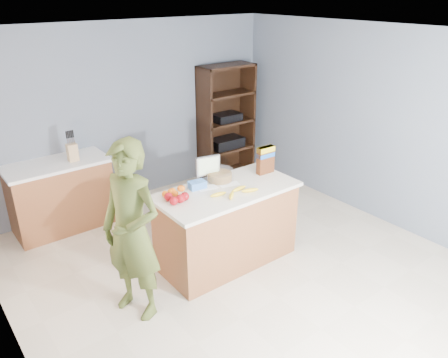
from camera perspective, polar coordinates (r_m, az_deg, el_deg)
floor at (r=4.93m, az=2.54°, el=-12.03°), size 4.50×5.00×0.02m
walls at (r=4.18m, az=2.95°, el=6.65°), size 4.52×5.02×2.51m
counter_peninsula at (r=4.90m, az=0.36°, el=-6.46°), size 1.56×0.76×0.90m
back_cabinet at (r=5.94m, az=-20.53°, el=-1.99°), size 1.24×0.62×0.90m
shelving_unit at (r=7.09m, az=0.05°, el=7.27°), size 0.90×0.40×1.80m
person at (r=4.03m, az=-11.95°, el=-6.77°), size 0.62×0.74×1.73m
knife_block at (r=5.71m, az=-19.20°, el=3.38°), size 0.12×0.10×0.31m
envelopes at (r=4.74m, az=-0.72°, el=-0.93°), size 0.48×0.23×0.00m
bananas at (r=4.55m, az=1.42°, el=-1.71°), size 0.52×0.22×0.04m
apples at (r=4.40m, az=-6.17°, el=-2.51°), size 0.23×0.20×0.09m
oranges at (r=4.56m, az=-6.68°, el=-1.68°), size 0.28×0.15×0.07m
blue_carton at (r=4.68m, az=-3.53°, el=-0.76°), size 0.19×0.14×0.08m
salad_bowl at (r=4.86m, az=-0.56°, el=0.45°), size 0.30×0.30×0.13m
tv at (r=4.83m, az=-2.10°, el=1.62°), size 0.28×0.12×0.28m
cereal_box at (r=5.03m, az=5.45°, el=2.76°), size 0.22×0.08×0.32m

